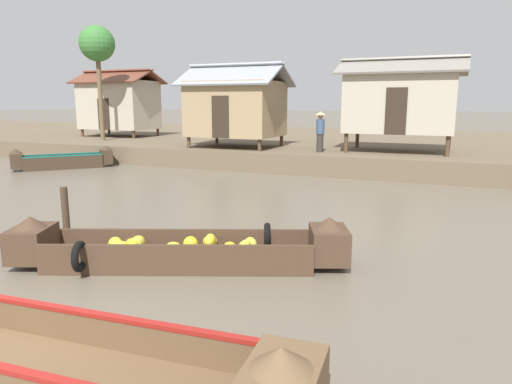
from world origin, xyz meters
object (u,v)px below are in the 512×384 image
at_px(palm_tree_mid, 97,46).
at_px(vendor_person, 320,130).
at_px(stilt_house_mid_left, 236,107).
at_px(stilt_house_mid_right, 401,101).
at_px(cargo_boat_upstream, 63,160).
at_px(stilt_house_left, 119,104).
at_px(mooring_post, 66,217).
at_px(banana_boat, 180,249).
at_px(viewer_boat, 16,351).

distance_m(palm_tree_mid, vendor_person, 13.16).
xyz_separation_m(stilt_house_mid_left, stilt_house_mid_right, (7.13, 0.77, 0.28)).
relative_size(cargo_boat_upstream, stilt_house_left, 0.74).
bearing_deg(mooring_post, stilt_house_mid_left, 100.28).
height_order(banana_boat, stilt_house_left, stilt_house_left).
bearing_deg(stilt_house_left, mooring_post, -53.85).
xyz_separation_m(stilt_house_left, palm_tree_mid, (1.20, -2.93, 3.00)).
bearing_deg(stilt_house_mid_right, viewer_boat, -96.57).
bearing_deg(cargo_boat_upstream, stilt_house_mid_right, 19.96).
relative_size(stilt_house_mid_left, palm_tree_mid, 0.76).
height_order(stilt_house_mid_right, palm_tree_mid, palm_tree_mid).
relative_size(banana_boat, stilt_house_left, 1.18).
bearing_deg(palm_tree_mid, banana_boat, -44.98).
bearing_deg(viewer_boat, cargo_boat_upstream, 133.85).
distance_m(viewer_boat, cargo_boat_upstream, 16.75).
xyz_separation_m(cargo_boat_upstream, vendor_person, (10.61, 3.46, 1.40)).
bearing_deg(stilt_house_mid_left, mooring_post, -79.72).
bearing_deg(palm_tree_mid, stilt_house_mid_right, 0.82).
bearing_deg(banana_boat, viewer_boat, -86.67).
bearing_deg(stilt_house_left, viewer_boat, -53.37).
distance_m(viewer_boat, stilt_house_mid_right, 17.32).
xyz_separation_m(cargo_boat_upstream, palm_tree_mid, (-1.86, 4.71, 5.42)).
bearing_deg(vendor_person, mooring_post, -98.89).
height_order(viewer_boat, stilt_house_mid_right, stilt_house_mid_right).
height_order(stilt_house_left, vendor_person, stilt_house_left).
height_order(stilt_house_left, stilt_house_mid_left, stilt_house_left).
relative_size(banana_boat, cargo_boat_upstream, 1.60).
xyz_separation_m(viewer_boat, stilt_house_mid_right, (1.96, 17.01, 2.65)).
height_order(stilt_house_left, stilt_house_mid_right, stilt_house_left).
distance_m(banana_boat, cargo_boat_upstream, 14.25).
distance_m(stilt_house_left, stilt_house_mid_left, 10.11).
bearing_deg(viewer_boat, banana_boat, 93.33).
bearing_deg(cargo_boat_upstream, viewer_boat, -46.15).
distance_m(viewer_boat, stilt_house_left, 24.70).
relative_size(vendor_person, mooring_post, 1.36).
bearing_deg(stilt_house_mid_right, cargo_boat_upstream, -160.04).
xyz_separation_m(banana_boat, stilt_house_mid_left, (-4.96, 12.70, 2.32)).
height_order(palm_tree_mid, mooring_post, palm_tree_mid).
relative_size(stilt_house_mid_right, palm_tree_mid, 0.83).
bearing_deg(vendor_person, palm_tree_mid, 174.31).
height_order(banana_boat, viewer_boat, banana_boat).
bearing_deg(stilt_house_mid_right, vendor_person, -153.69).
bearing_deg(stilt_house_left, stilt_house_mid_right, -9.26).
bearing_deg(palm_tree_mid, mooring_post, -51.26).
relative_size(stilt_house_left, vendor_person, 2.94).
bearing_deg(stilt_house_mid_left, stilt_house_left, 159.86).
bearing_deg(banana_boat, palm_tree_mid, 135.02).
bearing_deg(stilt_house_mid_right, stilt_house_mid_left, -173.82).
distance_m(palm_tree_mid, mooring_post, 17.70).
relative_size(viewer_boat, stilt_house_left, 1.34).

